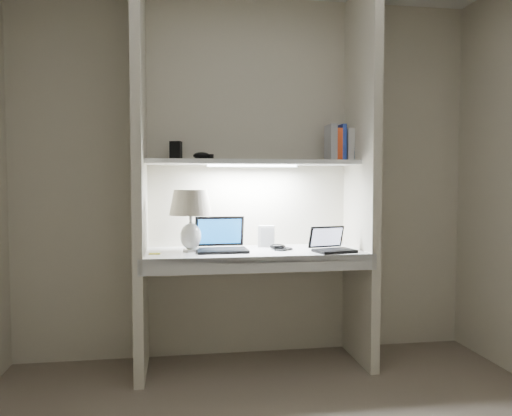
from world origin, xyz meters
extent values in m
cube|color=beige|center=(0.00, 1.50, 1.25)|extent=(3.20, 0.01, 2.50)
cube|color=beige|center=(-0.73, 1.23, 1.25)|extent=(0.06, 0.55, 2.50)
cube|color=beige|center=(0.73, 1.23, 1.25)|extent=(0.06, 0.55, 2.50)
cube|color=white|center=(0.00, 1.23, 0.75)|extent=(1.40, 0.55, 0.04)
cube|color=silver|center=(0.00, 0.96, 0.72)|extent=(1.46, 0.03, 0.10)
cube|color=silver|center=(0.00, 1.32, 1.35)|extent=(1.40, 0.36, 0.03)
cube|color=white|center=(0.00, 1.32, 1.33)|extent=(0.60, 0.04, 0.02)
cylinder|color=white|center=(-0.41, 1.23, 0.78)|extent=(0.10, 0.10, 0.02)
ellipsoid|color=white|center=(-0.41, 1.23, 0.87)|extent=(0.14, 0.14, 0.17)
cylinder|color=white|center=(-0.41, 1.23, 0.97)|extent=(0.02, 0.02, 0.07)
sphere|color=#FFD899|center=(-0.41, 1.23, 1.04)|extent=(0.04, 0.04, 0.04)
cube|color=black|center=(-0.22, 1.19, 0.78)|extent=(0.33, 0.23, 0.02)
cube|color=black|center=(-0.22, 1.19, 0.79)|extent=(0.28, 0.17, 0.00)
cube|color=black|center=(-0.22, 1.33, 0.89)|extent=(0.33, 0.07, 0.20)
cube|color=blue|center=(-0.22, 1.32, 0.89)|extent=(0.29, 0.05, 0.17)
cube|color=black|center=(0.49, 1.06, 0.78)|extent=(0.28, 0.22, 0.02)
cube|color=black|center=(0.49, 1.06, 0.79)|extent=(0.23, 0.16, 0.00)
cube|color=black|center=(0.47, 1.16, 0.86)|extent=(0.25, 0.10, 0.14)
cube|color=silver|center=(0.47, 1.16, 0.86)|extent=(0.22, 0.09, 0.12)
cube|color=silver|center=(0.11, 1.38, 0.84)|extent=(0.13, 0.11, 0.15)
ellipsoid|color=black|center=(0.16, 1.25, 0.79)|extent=(0.12, 0.09, 0.04)
torus|color=black|center=(0.20, 1.22, 0.78)|extent=(0.13, 0.13, 0.01)
cube|color=yellow|center=(-0.64, 1.17, 0.77)|extent=(0.07, 0.07, 0.00)
cube|color=silver|center=(0.75, 1.36, 1.48)|extent=(0.04, 0.17, 0.22)
cube|color=#255F95|center=(0.72, 1.36, 1.49)|extent=(0.05, 0.17, 0.25)
cube|color=white|center=(0.68, 1.36, 1.48)|extent=(0.05, 0.17, 0.22)
cube|color=blue|center=(0.63, 1.36, 1.49)|extent=(0.03, 0.17, 0.25)
cube|color=#F24E22|center=(0.60, 1.36, 1.48)|extent=(0.04, 0.17, 0.22)
cube|color=#ABAAAF|center=(0.56, 1.36, 1.49)|extent=(0.05, 0.17, 0.25)
cube|color=black|center=(-0.50, 1.42, 1.43)|extent=(0.09, 0.07, 0.13)
ellipsoid|color=black|center=(-0.34, 1.31, 1.39)|extent=(0.12, 0.09, 0.05)
camera|label=1|loc=(-0.50, -1.99, 1.22)|focal=35.00mm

